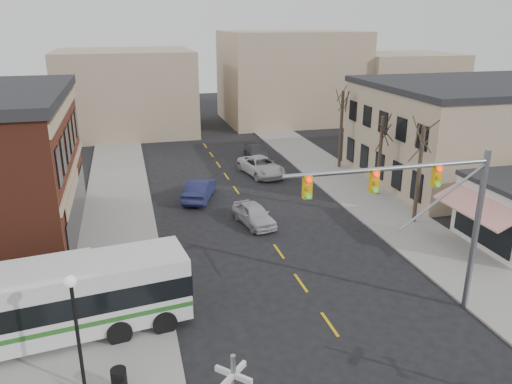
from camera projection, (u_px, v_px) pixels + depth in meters
ground at (348, 350)px, 21.43m from camera, size 160.00×160.00×0.00m
sidewalk_west at (118, 208)px, 37.40m from camera, size 5.00×60.00×0.12m
sidewalk_east at (351, 188)px, 41.97m from camera, size 5.00×60.00×0.12m
tan_building at (486, 131)px, 43.60m from camera, size 20.30×15.30×8.50m
tree_east_a at (419, 175)px, 33.78m from camera, size 0.28×0.28×6.75m
tree_east_b at (380, 156)px, 39.40m from camera, size 0.28×0.28×6.30m
tree_east_c at (341, 130)px, 46.61m from camera, size 0.28×0.28×7.20m
transit_bus at (32, 305)px, 21.30m from camera, size 13.60×4.67×3.43m
traffic_signal_mast at (429, 203)px, 22.17m from camera, size 9.71×0.30×8.00m
street_lamp at (74, 311)px, 18.01m from camera, size 0.44×0.44×4.81m
trash_bin at (119, 380)px, 18.79m from camera, size 0.60×0.60×0.96m
car_a at (254, 214)px, 34.39m from camera, size 2.57×4.63×1.49m
car_b at (199, 190)px, 39.14m from camera, size 3.39×5.29×1.65m
car_c at (261, 166)px, 45.46m from camera, size 3.71×6.18×1.60m
car_d at (257, 153)px, 50.48m from camera, size 1.96×4.78×1.39m
pedestrian_near at (121, 302)px, 23.16m from camera, size 0.53×0.73×1.85m
pedestrian_far at (78, 273)px, 25.95m from camera, size 0.99×1.02×1.66m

